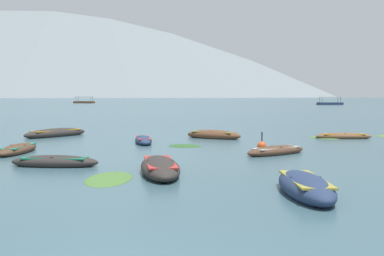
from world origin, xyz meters
name	(u,v)px	position (x,y,z in m)	size (l,w,h in m)	color
ground_plane	(226,97)	(0.00, 1500.00, 0.00)	(6000.00, 6000.00, 0.00)	#385660
mountain_1	(85,22)	(-510.56, 1582.93, 270.98)	(1908.26, 1908.26, 541.96)	slate
mountain_2	(206,58)	(-73.11, 1621.54, 143.49)	(731.29, 731.29, 286.99)	slate
rowboat_0	(276,151)	(3.55, 14.23, 0.15)	(3.09, 2.76, 0.47)	#4C3323
rowboat_2	(305,187)	(3.41, 6.34, 0.20)	(1.47, 3.55, 0.65)	navy
rowboat_4	(18,149)	(-7.83, 13.89, 0.15)	(1.22, 3.56, 0.49)	#4C3323
rowboat_5	(143,140)	(-3.03, 18.32, 0.15)	(1.67, 3.29, 0.49)	navy
rowboat_8	(344,136)	(8.36, 21.81, 0.14)	(3.38, 1.11, 0.44)	brown
rowboat_9	(214,135)	(0.64, 21.34, 0.20)	(3.64, 2.46, 0.63)	brown
rowboat_10	(56,133)	(-9.22, 21.79, 0.20)	(3.31, 4.32, 0.65)	#2D2826
rowboat_11	(160,167)	(-0.75, 9.10, 0.20)	(2.11, 4.12, 0.63)	#2D2826
rowboat_12	(55,162)	(-4.72, 10.27, 0.16)	(3.18, 0.88, 0.51)	#2D2826
ferry_0	(84,102)	(-51.33, 156.30, 0.45)	(7.67, 3.58, 2.54)	brown
ferry_1	(330,103)	(32.20, 129.61, 0.45)	(7.65, 3.67, 2.54)	navy
mooring_buoy	(262,146)	(3.13, 16.60, 0.10)	(0.46, 0.46, 0.91)	#DB4C1E
weed_patch_1	(325,138)	(7.36, 22.17, 0.00)	(1.68, 2.07, 0.14)	#477033
weed_patch_4	(109,179)	(-2.14, 8.02, 0.00)	(1.37, 2.56, 0.14)	#477033
weed_patch_5	(185,146)	(-0.68, 17.08, 0.00)	(1.73, 1.42, 0.14)	#2D5628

